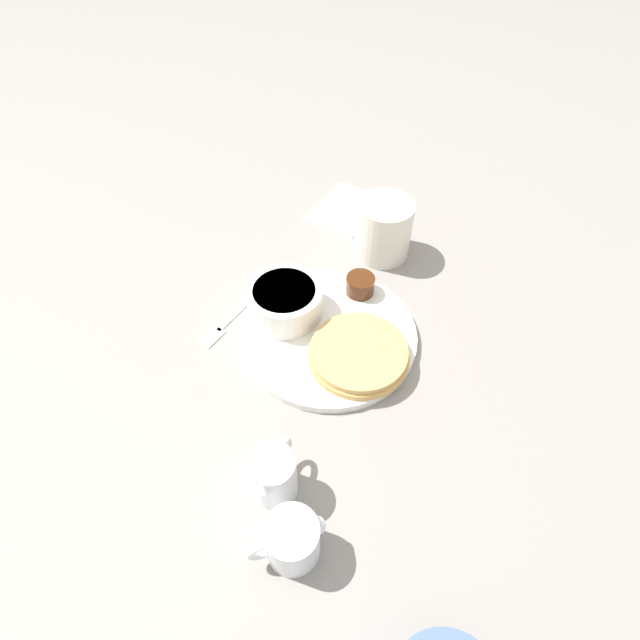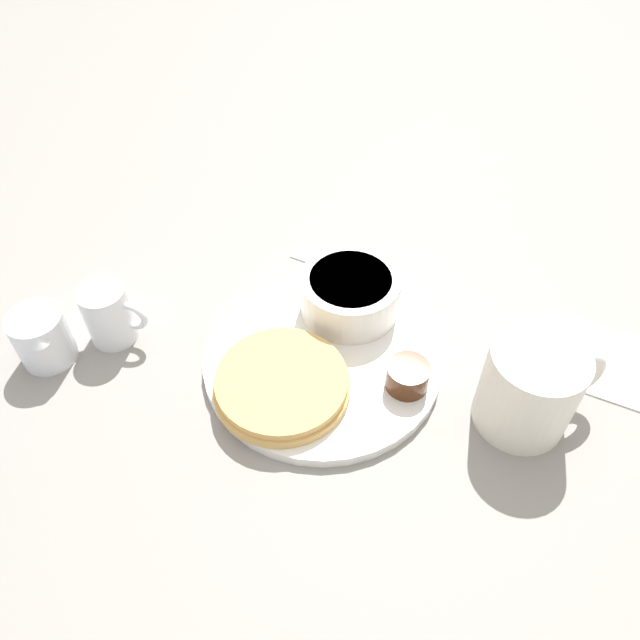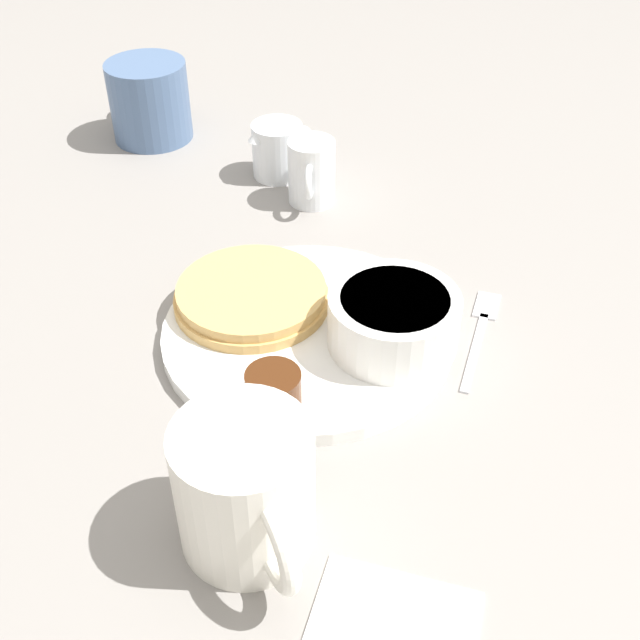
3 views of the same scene
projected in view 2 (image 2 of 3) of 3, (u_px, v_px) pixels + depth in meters
The scene contains 11 objects.
ground_plane at pixel (322, 362), 0.64m from camera, with size 4.00×4.00×0.00m, color gray.
plate at pixel (322, 359), 0.63m from camera, with size 0.24×0.24×0.01m.
pancake_stack at pixel (282, 384), 0.59m from camera, with size 0.13×0.13×0.02m.
bowl at pixel (350, 292), 0.65m from camera, with size 0.10×0.10×0.05m.
syrup_cup at pixel (408, 376), 0.59m from camera, with size 0.04×0.04×0.03m.
butter_ramekin at pixel (368, 291), 0.66m from camera, with size 0.04×0.04×0.04m.
coffee_mug at pixel (532, 387), 0.56m from camera, with size 0.10×0.11×0.09m.
creamer_pitcher_near at pixel (109, 314), 0.63m from camera, with size 0.07×0.05×0.07m.
creamer_pitcher_far at pixel (42, 337), 0.62m from camera, with size 0.07×0.05×0.06m.
fork at pixel (331, 264), 0.73m from camera, with size 0.13×0.03×0.00m.
napkin at pixel (605, 362), 0.63m from camera, with size 0.14×0.11×0.00m.
Camera 2 is at (-0.22, 0.33, 0.50)m, focal length 35.00 mm.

